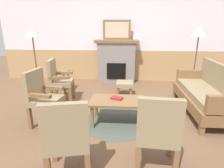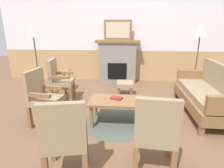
{
  "view_description": "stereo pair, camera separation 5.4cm",
  "coord_description": "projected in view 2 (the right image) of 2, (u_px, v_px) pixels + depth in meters",
  "views": [
    {
      "loc": [
        0.25,
        -3.25,
        1.7
      ],
      "look_at": [
        0.0,
        0.35,
        0.55
      ],
      "focal_mm": 29.84,
      "sensor_mm": 36.0,
      "label": 1
    },
    {
      "loc": [
        0.31,
        -3.25,
        1.7
      ],
      "look_at": [
        0.0,
        0.35,
        0.55
      ],
      "focal_mm": 29.84,
      "sensor_mm": 36.0,
      "label": 2
    }
  ],
  "objects": [
    {
      "name": "couch",
      "position": [
        206.0,
        94.0,
        3.65
      ],
      "size": [
        0.7,
        1.8,
        0.98
      ],
      "color": "brown",
      "rests_on": "ground_plane"
    },
    {
      "name": "armchair_near_fireplace",
      "position": [
        59.0,
        79.0,
        4.22
      ],
      "size": [
        0.53,
        0.53,
        0.98
      ],
      "color": "brown",
      "rests_on": "ground_plane"
    },
    {
      "name": "coffee_table",
      "position": [
        117.0,
        103.0,
        3.29
      ],
      "size": [
        0.96,
        0.56,
        0.44
      ],
      "color": "brown",
      "rests_on": "ground_plane"
    },
    {
      "name": "wall_back",
      "position": [
        118.0,
        38.0,
        5.69
      ],
      "size": [
        7.2,
        0.14,
        2.7
      ],
      "color": "white",
      "rests_on": "ground_plane"
    },
    {
      "name": "framed_picture",
      "position": [
        118.0,
        30.0,
        5.38
      ],
      "size": [
        0.8,
        0.04,
        0.56
      ],
      "color": "brown",
      "rests_on": "fireplace"
    },
    {
      "name": "armchair_front_center",
      "position": [
        155.0,
        130.0,
        2.14
      ],
      "size": [
        0.52,
        0.52,
        0.98
      ],
      "color": "brown",
      "rests_on": "ground_plane"
    },
    {
      "name": "side_table",
      "position": [
        60.0,
        75.0,
        4.88
      ],
      "size": [
        0.44,
        0.44,
        0.55
      ],
      "color": "brown",
      "rests_on": "ground_plane"
    },
    {
      "name": "armchair_by_window_left",
      "position": [
        42.0,
        95.0,
        3.22
      ],
      "size": [
        0.55,
        0.55,
        0.98
      ],
      "color": "brown",
      "rests_on": "ground_plane"
    },
    {
      "name": "fireplace",
      "position": [
        118.0,
        61.0,
        5.65
      ],
      "size": [
        1.3,
        0.44,
        1.28
      ],
      "color": "gray",
      "rests_on": "ground_plane"
    },
    {
      "name": "round_rug",
      "position": [
        117.0,
        122.0,
        3.41
      ],
      "size": [
        1.25,
        1.25,
        0.01
      ],
      "primitive_type": "cylinder",
      "color": "#4C564C",
      "rests_on": "ground_plane"
    },
    {
      "name": "armchair_front_left",
      "position": [
        65.0,
        135.0,
        2.04
      ],
      "size": [
        0.57,
        0.57,
        0.98
      ],
      "color": "brown",
      "rests_on": "ground_plane"
    },
    {
      "name": "footstool",
      "position": [
        125.0,
        85.0,
        4.59
      ],
      "size": [
        0.4,
        0.4,
        0.36
      ],
      "color": "brown",
      "rests_on": "ground_plane"
    },
    {
      "name": "floor_lamp_by_couch",
      "position": [
        200.0,
        36.0,
        4.45
      ],
      "size": [
        0.36,
        0.36,
        1.68
      ],
      "color": "#332D28",
      "rests_on": "ground_plane"
    },
    {
      "name": "book_on_table",
      "position": [
        116.0,
        98.0,
        3.31
      ],
      "size": [
        0.23,
        0.2,
        0.03
      ],
      "primitive_type": "cube",
      "rotation": [
        0.0,
        0.0,
        -0.39
      ],
      "color": "maroon",
      "rests_on": "coffee_table"
    },
    {
      "name": "floor_lamp_by_chairs",
      "position": [
        33.0,
        36.0,
        4.39
      ],
      "size": [
        0.36,
        0.36,
        1.68
      ],
      "color": "#332D28",
      "rests_on": "ground_plane"
    },
    {
      "name": "ground_plane",
      "position": [
        110.0,
        116.0,
        3.62
      ],
      "size": [
        14.0,
        14.0,
        0.0
      ],
      "primitive_type": "plane",
      "color": "brown"
    }
  ]
}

